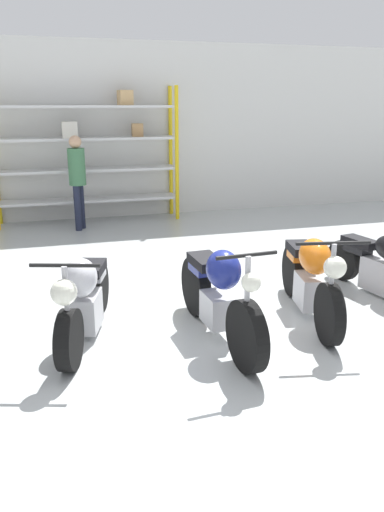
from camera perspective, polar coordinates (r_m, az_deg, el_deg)
The scene contains 8 objects.
ground_plane at distance 5.57m, azimuth 1.13°, elevation -8.07°, with size 30.00×30.00×0.00m, color #B2B7B7.
back_wall at distance 10.89m, azimuth -8.22°, elevation 13.90°, with size 30.00×0.08×3.60m.
shelving_rack at distance 10.48m, azimuth -11.68°, elevation 11.77°, with size 3.68×0.63×2.71m.
motorcycle_silver at distance 5.28m, azimuth -12.24°, elevation -4.69°, with size 0.84×1.90×1.01m.
motorcycle_blue at distance 5.12m, azimuth 3.06°, elevation -4.38°, with size 0.58×2.05×1.11m.
motorcycle_orange at distance 5.78m, azimuth 13.43°, elevation -2.21°, with size 0.76×2.00×1.07m.
motorcycle_black at distance 6.72m, azimuth 21.09°, elevation -0.88°, with size 0.64×1.95×0.94m.
person_browsing at distance 9.85m, azimuth -12.98°, elevation 9.04°, with size 0.43×0.43×1.80m.
Camera 1 is at (-1.48, -4.82, 2.36)m, focal length 35.00 mm.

